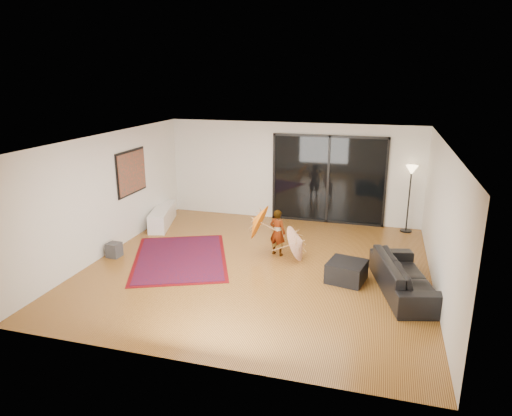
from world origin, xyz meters
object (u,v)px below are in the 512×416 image
at_px(ottoman, 347,271).
at_px(child, 277,232).
at_px(media_console, 163,216).
at_px(sofa, 405,276).

bearing_deg(ottoman, child, 149.60).
relative_size(media_console, ottoman, 2.46).
height_order(ottoman, child, child).
height_order(media_console, sofa, sofa).
bearing_deg(sofa, ottoman, 65.47).
relative_size(media_console, sofa, 0.78).
xyz_separation_m(media_console, child, (3.49, -1.25, 0.29)).
relative_size(sofa, child, 2.05).
relative_size(sofa, ottoman, 3.14).
height_order(media_console, ottoman, media_console).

